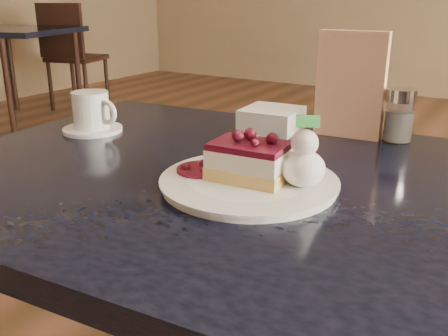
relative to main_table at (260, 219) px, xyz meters
The scene contains 10 objects.
main_table is the anchor object (origin of this frame).
dessert_plate 0.09m from the main_table, 85.50° to the right, with size 0.26×0.26×0.01m, color white.
cheesecake_slice 0.12m from the main_table, 85.50° to the right, with size 0.12×0.09×0.06m.
whipped_cream 0.14m from the main_table, 20.69° to the right, with size 0.06×0.06×0.05m.
berry_sauce 0.13m from the main_table, 142.59° to the right, with size 0.07×0.07×0.01m, color #45081D.
coffee_set 0.44m from the main_table, behind, with size 0.13×0.12×0.08m.
menu_card 0.35m from the main_table, 83.35° to the left, with size 0.13×0.03×0.21m, color beige.
sugar_shaker 0.36m from the main_table, 67.41° to the left, with size 0.06×0.06×0.10m.
napkin_stack 0.30m from the main_table, 113.69° to the left, with size 0.11×0.11×0.05m, color white.
bg_table_far_left 3.60m from the main_table, 150.60° to the left, with size 1.15×1.77×1.18m.
Camera 1 is at (0.29, -0.24, 0.97)m, focal length 40.00 mm.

